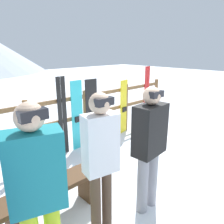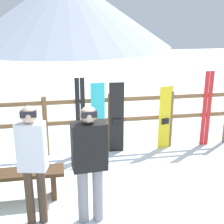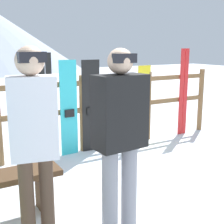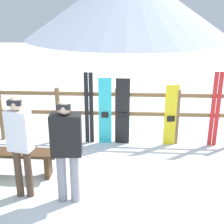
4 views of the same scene
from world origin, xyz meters
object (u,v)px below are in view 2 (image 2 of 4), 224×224
Objects in this scene: ski_pair_black at (81,117)px; person_white at (32,156)px; snowboard_black_stripe at (117,118)px; person_black at (90,158)px; snowboard_cyan at (98,119)px; bench at (19,179)px; ski_pair_red at (207,109)px; snowboard_yellow at (165,118)px.

person_white is at bearing -110.57° from ski_pair_black.
person_white is 2.67m from snowboard_black_stripe.
person_white is 1.15× the size of snowboard_black_stripe.
snowboard_cyan is at bearing 79.55° from person_black.
person_white reaches higher than snowboard_black_stripe.
person_black reaches higher than ski_pair_black.
bench is 0.83× the size of ski_pair_red.
snowboard_black_stripe is (1.56, 2.15, -0.28)m from person_white.
snowboard_black_stripe is 1.09× the size of snowboard_yellow.
snowboard_cyan is at bearing 61.51° from person_white.
snowboard_yellow is 0.83× the size of ski_pair_red.
person_black reaches higher than snowboard_black_stripe.
person_white is 1.06× the size of ski_pair_black.
snowboard_cyan is 1.46m from snowboard_yellow.
person_white reaches higher than snowboard_cyan.
ski_pair_black is at bearing 88.62° from person_black.
snowboard_cyan reaches higher than snowboard_yellow.
person_black is 1.24× the size of snowboard_yellow.
person_white is at bearing -125.93° from snowboard_black_stripe.
snowboard_black_stripe is at bearing 70.23° from person_black.
ski_pair_black is (1.10, 1.52, 0.45)m from bench.
ski_pair_black reaches higher than bench.
bench is 1.93m from ski_pair_black.
person_black is 2.39m from snowboard_black_stripe.
ski_pair_black is 1.08× the size of snowboard_black_stripe.
ski_pair_red is (3.57, 2.15, -0.20)m from person_white.
snowboard_yellow is (1.07, -0.00, -0.06)m from snowboard_black_stripe.
ski_pair_red is at bearing 0.08° from snowboard_cyan.
ski_pair_black is at bearing 179.74° from snowboard_black_stripe.
snowboard_yellow is at bearing -0.00° from snowboard_cyan.
bench is 4.17m from ski_pair_red.
snowboard_cyan is (0.41, 2.24, -0.24)m from person_black.
snowboard_black_stripe is (0.80, 2.24, -0.24)m from person_black.
person_black is 1.13× the size of snowboard_cyan.
bench is 2.42m from snowboard_black_stripe.
ski_pair_red is at bearing 0.10° from snowboard_black_stripe.
person_black is 2.29m from snowboard_cyan.
person_black is at bearing -100.45° from snowboard_cyan.
snowboard_yellow is at bearing -179.79° from ski_pair_red.
ski_pair_black is at bearing 54.11° from bench.
snowboard_cyan is 0.39m from snowboard_black_stripe.
person_white reaches higher than bench.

